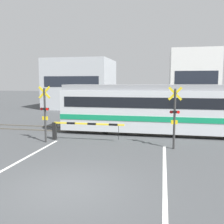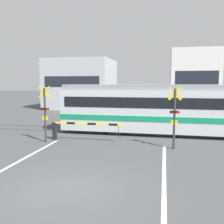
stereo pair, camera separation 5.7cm
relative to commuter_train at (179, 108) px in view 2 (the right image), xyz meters
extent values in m
plane|color=#444749|center=(-3.85, -9.18, -1.69)|extent=(160.00, 160.00, 0.00)
cube|color=#5B564C|center=(-3.85, -0.72, -1.65)|extent=(50.00, 0.10, 0.08)
cube|color=#5B564C|center=(-3.85, 0.72, -1.65)|extent=(50.00, 0.10, 0.08)
cube|color=white|center=(-6.84, -8.23, -1.68)|extent=(0.14, 9.89, 0.01)
cube|color=white|center=(-0.85, -8.23, -1.68)|extent=(0.14, 9.89, 0.01)
cube|color=silver|center=(0.00, 0.00, -0.18)|extent=(14.86, 2.71, 2.56)
cube|color=gray|center=(0.00, 0.00, 1.28)|extent=(14.72, 2.38, 0.36)
cube|color=#148C59|center=(0.00, 0.00, -0.56)|extent=(14.88, 2.76, 0.32)
cube|color=black|center=(0.00, 0.00, 0.40)|extent=(14.27, 2.75, 0.64)
cube|color=black|center=(-7.44, 0.00, 0.40)|extent=(0.03, 1.90, 0.80)
cylinder|color=black|center=(-4.61, -0.72, -1.31)|extent=(0.76, 0.12, 0.76)
cylinder|color=black|center=(-4.61, 0.72, -1.31)|extent=(0.76, 0.12, 0.76)
cube|color=black|center=(-7.09, -2.99, -1.18)|extent=(0.20, 0.20, 1.01)
cube|color=yellow|center=(-5.05, -2.99, -0.70)|extent=(4.09, 0.09, 0.09)
cube|color=black|center=(-6.07, -2.99, -0.70)|extent=(0.49, 0.10, 0.10)
cube|color=black|center=(-4.85, -2.99, -0.70)|extent=(0.49, 0.10, 0.10)
cube|color=black|center=(-3.62, -2.99, -0.70)|extent=(0.49, 0.10, 0.10)
cylinder|color=black|center=(-3.33, -2.99, -1.14)|extent=(0.02, 0.02, 0.79)
cube|color=black|center=(-0.60, 2.69, -1.18)|extent=(0.20, 0.20, 1.01)
cube|color=yellow|center=(-2.65, 2.69, -0.70)|extent=(4.09, 0.09, 0.09)
cube|color=black|center=(-1.63, 2.69, -0.70)|extent=(0.49, 0.10, 0.10)
cube|color=black|center=(-2.85, 2.69, -0.70)|extent=(0.49, 0.10, 0.10)
cube|color=black|center=(-4.08, 2.69, -0.70)|extent=(0.49, 0.10, 0.10)
cylinder|color=black|center=(-4.36, 2.69, -1.14)|extent=(0.02, 0.02, 0.79)
cylinder|color=#333333|center=(-7.29, -3.71, -0.19)|extent=(0.11, 0.11, 3.00)
cube|color=yellow|center=(-7.29, -3.71, 1.07)|extent=(0.68, 0.04, 0.68)
cube|color=yellow|center=(-7.29, -3.71, 1.07)|extent=(0.68, 0.04, 0.68)
cube|color=black|center=(-7.29, -3.71, 0.17)|extent=(0.44, 0.12, 0.12)
cylinder|color=#4C0C0C|center=(-7.46, -3.78, 0.17)|extent=(0.15, 0.03, 0.15)
cylinder|color=red|center=(-7.12, -3.78, 0.17)|extent=(0.15, 0.03, 0.15)
cube|color=yellow|center=(-7.29, -3.73, -0.34)|extent=(0.32, 0.03, 0.20)
cylinder|color=#333333|center=(-0.40, -3.71, -0.19)|extent=(0.11, 0.11, 3.00)
cube|color=yellow|center=(-0.40, -3.71, 1.07)|extent=(0.68, 0.04, 0.68)
cube|color=yellow|center=(-0.40, -3.71, 1.07)|extent=(0.68, 0.04, 0.68)
cube|color=black|center=(-0.40, -3.71, 0.17)|extent=(0.44, 0.12, 0.12)
cylinder|color=#4C0C0C|center=(-0.57, -3.78, 0.17)|extent=(0.15, 0.03, 0.15)
cylinder|color=red|center=(-0.23, -3.78, 0.17)|extent=(0.15, 0.03, 0.15)
cube|color=yellow|center=(-0.40, -3.73, -0.34)|extent=(0.32, 0.03, 0.20)
cylinder|color=#23232D|center=(-3.69, 5.53, -1.31)|extent=(0.13, 0.13, 0.76)
cylinder|color=#23232D|center=(-3.55, 5.53, -1.31)|extent=(0.13, 0.13, 0.76)
cube|color=#386647|center=(-3.62, 5.53, -0.63)|extent=(0.38, 0.22, 0.60)
sphere|color=tan|center=(-3.62, 5.53, -0.22)|extent=(0.21, 0.21, 0.21)
cube|color=#B2B7BC|center=(-11.38, 14.55, 1.38)|extent=(7.88, 7.17, 6.14)
cube|color=#1E232D|center=(-11.38, 10.96, 1.69)|extent=(6.62, 0.03, 1.23)
cube|color=white|center=(2.31, 14.55, 1.76)|extent=(5.13, 7.17, 6.89)
cube|color=#1E232D|center=(2.31, 10.96, 2.10)|extent=(4.31, 0.03, 1.38)
camera|label=1|loc=(-0.98, -16.22, 1.62)|focal=40.00mm
camera|label=2|loc=(-0.92, -16.21, 1.62)|focal=40.00mm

